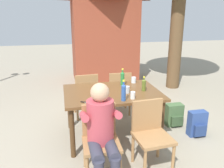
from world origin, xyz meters
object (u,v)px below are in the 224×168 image
chair_far_left (86,93)px  bottle_blue (124,92)px  chair_near_right (150,131)px  cup_white (133,95)px  cup_steel (127,90)px  backpack_by_near_side (174,115)px  table_knife (87,103)px  bottle_green (122,78)px  dining_table (112,97)px  person_in_white_shirt (102,128)px  chair_near_left (100,136)px  backpack_by_far_side (197,124)px  cup_terracotta (101,90)px  cup_glass (134,80)px  chair_far_right (119,91)px  bottle_olive (144,85)px  brick_kiosk (103,29)px

chair_far_left → bottle_blue: size_ratio=2.93×
chair_near_right → cup_white: bearing=103.3°
chair_far_left → cup_steel: bearing=-60.5°
backpack_by_near_side → table_knife: bearing=-161.2°
chair_far_left → cup_steel: 1.13m
bottle_green → dining_table: bearing=-130.7°
person_in_white_shirt → backpack_by_near_side: size_ratio=2.97×
chair_near_left → person_in_white_shirt: size_ratio=0.74×
backpack_by_near_side → chair_near_right: bearing=-131.1°
person_in_white_shirt → backpack_by_far_side: size_ratio=2.81×
chair_near_left → cup_terracotta: 0.89m
cup_steel → cup_terracotta: bearing=164.9°
cup_white → cup_glass: bearing=71.6°
bottle_blue → table_knife: (-0.50, 0.01, -0.12)m
chair_far_left → chair_far_right: bearing=-0.0°
bottle_green → bottle_olive: 0.43m
dining_table → person_in_white_shirt: 0.99m
bottle_olive → cup_white: bottle_olive is taller
chair_near_right → bottle_blue: 0.63m
table_knife → chair_near_left: bearing=-76.5°
table_knife → backpack_by_far_side: size_ratio=0.50×
chair_far_left → brick_kiosk: size_ratio=0.31×
brick_kiosk → backpack_by_near_side: bearing=-78.4°
cup_glass → table_knife: bearing=-138.9°
dining_table → table_knife: size_ratio=7.00×
table_knife → brick_kiosk: (0.92, 3.81, 0.70)m
bottle_green → bottle_blue: bearing=-103.6°
cup_terracotta → table_knife: cup_terracotta is taller
bottle_blue → backpack_by_near_side: 1.42m
chair_near_left → bottle_blue: bottle_blue is taller
table_knife → brick_kiosk: bearing=76.4°
bottle_olive → backpack_by_far_side: bearing=-13.1°
bottle_green → chair_far_left: bearing=135.8°
bottle_olive → table_knife: 0.98m
bottle_green → backpack_by_far_side: bottle_green is taller
chair_far_right → backpack_by_far_side: 1.54m
person_in_white_shirt → backpack_by_far_side: person_in_white_shirt is taller
chair_near_right → backpack_by_far_side: 1.21m
cup_white → backpack_by_far_side: bearing=4.9°
bottle_green → backpack_by_far_side: 1.43m
chair_far_right → backpack_by_near_side: size_ratio=2.19×
bottle_blue → cup_white: bottle_blue is taller
chair_far_left → backpack_by_near_side: size_ratio=2.19×
bottle_green → bottle_olive: bearing=-54.9°
chair_far_left → cup_glass: (0.79, -0.45, 0.33)m
cup_glass → backpack_by_near_side: cup_glass is taller
chair_near_left → cup_terracotta: bearing=79.7°
chair_far_right → backpack_by_near_side: (0.84, -0.69, -0.30)m
chair_near_right → chair_far_left: same height
chair_near_left → dining_table: bearing=68.4°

